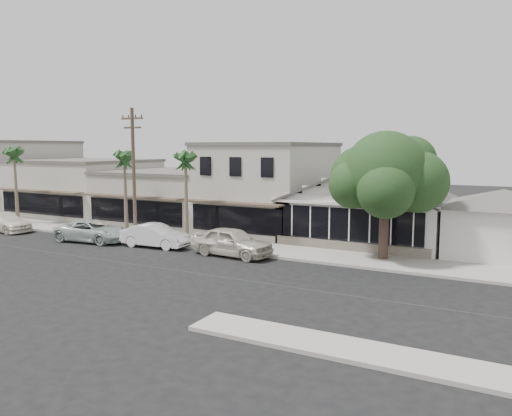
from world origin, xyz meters
The scene contains 18 objects.
ground centered at (0.00, 0.00, 0.00)m, with size 140.00×140.00×0.00m, color black.
sidewalk_north centered at (-8.00, 6.75, 0.07)m, with size 90.00×3.50×0.15m, color #9E9991.
sidewalk_south centered at (14.00, -5.80, 0.07)m, with size 20.00×1.80×0.15m, color #9E9991.
corner_shop centered at (5.00, 12.47, 2.62)m, with size 10.40×8.60×5.10m.
side_cottage centered at (13.20, 11.50, 1.50)m, with size 6.00×6.00×3.00m, color white.
row_building_near centered at (-3.00, 13.50, 3.25)m, with size 8.00×10.00×6.50m, color #BCB9AA.
row_building_midnear centered at (-12.00, 13.50, 2.10)m, with size 10.00×10.00×4.20m, color #B4ADA1.
row_building_midfar centered at (-22.50, 13.50, 2.50)m, with size 11.00×10.00×5.00m, color #BCB9AA.
row_building_far centered at (-33.50, 13.50, 3.40)m, with size 11.00×10.00×6.80m, color #B4ADA1.
utility_pole centered at (-9.00, 5.20, 4.79)m, with size 1.80×0.24×9.00m.
car_0 centered at (-0.84, 4.41, 0.86)m, with size 2.02×5.02×1.71m, color beige.
car_1 centered at (-6.56, 4.34, 0.75)m, with size 1.58×4.53×1.49m, color white.
car_2 centered at (-11.56, 3.81, 0.73)m, with size 2.43×5.27×1.46m, color #AFBDB6.
car_3 centered at (-20.60, 3.63, 0.71)m, with size 2.00×4.92×1.43m, color white.
shade_tree centered at (7.31, 7.53, 4.82)m, with size 6.60×5.97×7.33m.
palm_east centered at (-5.67, 6.52, 5.52)m, with size 2.35×2.35×6.48m.
palm_mid centered at (-11.13, 6.64, 5.53)m, with size 2.67×2.67×6.48m.
palm_west centered at (-22.59, 6.20, 5.75)m, with size 2.25×2.25×6.73m.
Camera 1 is at (14.08, -20.48, 6.44)m, focal length 35.00 mm.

